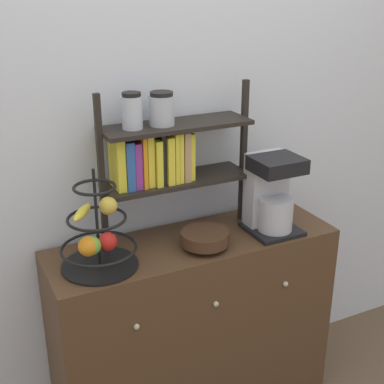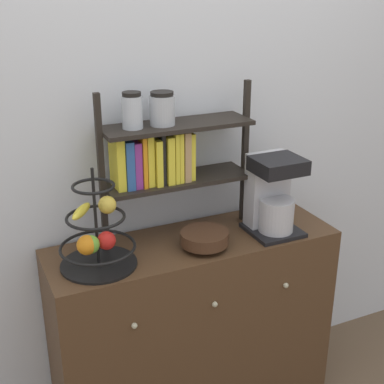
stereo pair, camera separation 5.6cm
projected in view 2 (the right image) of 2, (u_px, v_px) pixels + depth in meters
wall_back at (170, 136)px, 2.35m from camera, size 7.00×0.05×2.60m
sideboard at (194, 327)px, 2.46m from camera, size 1.27×0.42×0.90m
coffee_maker at (272, 195)px, 2.33m from camera, size 0.22×0.23×0.35m
fruit_stand at (97, 237)px, 2.04m from camera, size 0.30×0.30×0.40m
wooden_bowl at (204, 238)px, 2.22m from camera, size 0.20×0.20×0.07m
shelf_hutch at (161, 150)px, 2.20m from camera, size 0.68×0.20×0.65m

